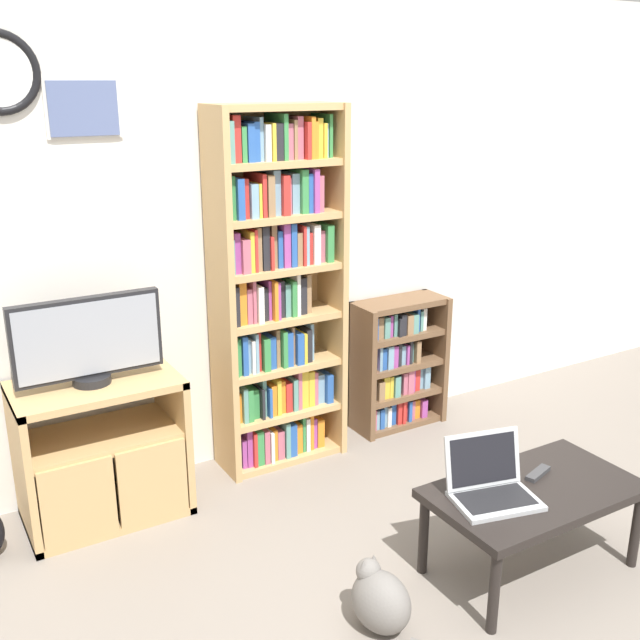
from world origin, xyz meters
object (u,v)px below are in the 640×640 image
Objects in this scene: tv_stand at (103,451)px; coffee_table at (534,497)px; bookshelf_short at (394,365)px; cat at (379,599)px; television at (88,341)px; bookshelf_tall at (274,292)px; laptop at (490,483)px; remote_near_laptop at (538,473)px.

tv_stand is 0.84× the size of coffee_table.
bookshelf_short is 1.91m from cat.
television is 2.14m from coffee_table.
bookshelf_tall is (1.02, 0.12, 0.63)m from tv_stand.
tv_stand reaches higher than laptop.
remote_near_laptop is 0.36× the size of cat.
tv_stand reaches higher than remote_near_laptop.
television reaches higher than cat.
coffee_table is (1.52, -1.39, -0.57)m from television.
laptop is at bearing -46.12° from television.
bookshelf_tall is at bearing 4.13° from remote_near_laptop.
bookshelf_tall is 11.96× the size of remote_near_laptop.
cat is at bearing -101.69° from bookshelf_tall.
bookshelf_tall is 4.37× the size of cat.
cat is (0.71, -1.36, -0.23)m from tv_stand.
television reaches higher than remote_near_laptop.
remote_near_laptop is at bearing 37.95° from coffee_table.
laptop is (0.26, -1.46, -0.52)m from bookshelf_tall.
tv_stand reaches higher than cat.
bookshelf_short reaches higher than cat.
laptop is at bearing 168.49° from coffee_table.
bookshelf_tall is 1.65m from remote_near_laptop.
remote_near_laptop is (0.31, 0.03, -0.05)m from laptop.
bookshelf_tall reaches higher than bookshelf_short.
bookshelf_tall is 2.14× the size of coffee_table.
tv_stand is 2.07m from remote_near_laptop.
tv_stand is at bearing -173.10° from bookshelf_tall.
television is at bearing 32.86° from remote_near_laptop.
bookshelf_tall reaches higher than remote_near_laptop.
bookshelf_tall is 2.42× the size of bookshelf_short.
coffee_table is 2.31× the size of laptop.
cat is (-0.79, 0.03, -0.23)m from coffee_table.
tv_stand is at bearing 146.96° from laptop.
bookshelf_short is at bearing 81.94° from laptop.
remote_near_laptop is (0.09, 0.07, 0.06)m from coffee_table.
coffee_table is 5.60× the size of remote_near_laptop.
tv_stand is at bearing 137.36° from coffee_table.
cat is at bearing 178.15° from coffee_table.
remote_near_laptop is (-0.26, -1.45, 0.02)m from bookshelf_short.
tv_stand reaches higher than coffee_table.
coffee_table is at bearing -103.06° from bookshelf_short.
coffee_table is 0.25m from laptop.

